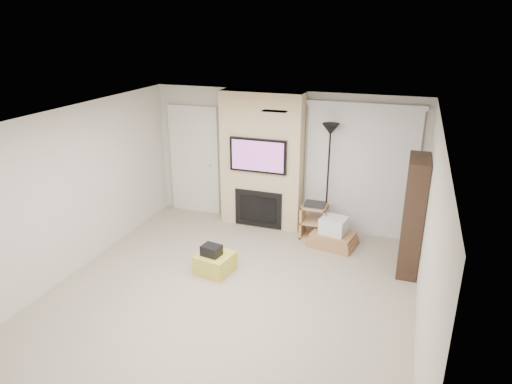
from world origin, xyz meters
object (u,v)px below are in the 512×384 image
(av_stand, at_px, (314,219))
(box_stack, at_px, (333,235))
(floor_lamp, at_px, (330,148))
(ottoman, at_px, (215,263))
(bookshelf, at_px, (413,216))

(av_stand, bearing_deg, box_stack, -28.68)
(floor_lamp, relative_size, box_stack, 2.36)
(ottoman, height_order, av_stand, av_stand)
(ottoman, xyz_separation_m, av_stand, (1.17, 1.70, 0.20))
(floor_lamp, bearing_deg, box_stack, -63.11)
(floor_lamp, height_order, bookshelf, floor_lamp)
(av_stand, xyz_separation_m, box_stack, (0.38, -0.21, -0.15))
(bookshelf, bearing_deg, av_stand, 158.90)
(ottoman, distance_m, floor_lamp, 2.75)
(floor_lamp, distance_m, av_stand, 1.28)
(av_stand, bearing_deg, ottoman, -124.53)
(floor_lamp, distance_m, box_stack, 1.48)
(ottoman, distance_m, av_stand, 2.07)
(floor_lamp, relative_size, av_stand, 3.06)
(ottoman, bearing_deg, bookshelf, 21.01)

